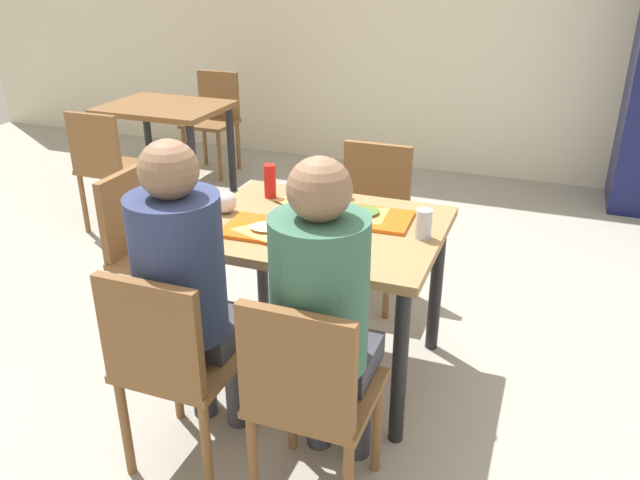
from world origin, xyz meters
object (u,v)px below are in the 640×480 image
(tray_red_near, at_px, (267,229))
(soda_can, at_px, (424,224))
(condiment_bottle, at_px, (270,181))
(background_chair_near, at_px, (107,162))
(paper_plate_center, at_px, (306,201))
(pizza_slice_b, at_px, (363,213))
(chair_near_left, at_px, (171,359))
(person_in_red, at_px, (186,279))
(tray_red_far, at_px, (369,218))
(foil_bundle, at_px, (226,202))
(chair_left_end, at_px, (147,243))
(main_table, at_px, (320,246))
(pizza_slice_d, at_px, (337,247))
(pizza_slice_c, at_px, (303,200))
(background_chair_far, at_px, (214,114))
(pizza_slice_a, at_px, (270,228))
(paper_plate_near_edge, at_px, (337,250))
(chair_near_right, at_px, (308,392))
(plastic_cup_b, at_px, (294,247))
(plastic_cup_a, at_px, (341,187))
(person_in_brown_jacket, at_px, (323,306))
(chair_far_side, at_px, (371,211))
(background_table, at_px, (166,121))

(tray_red_near, bearing_deg, soda_can, 14.78)
(condiment_bottle, distance_m, background_chair_near, 1.79)
(paper_plate_center, relative_size, pizza_slice_b, 0.79)
(chair_near_left, relative_size, person_in_red, 0.68)
(tray_red_far, relative_size, foil_bundle, 3.60)
(chair_left_end, bearing_deg, soda_can, 0.88)
(main_table, height_order, tray_red_near, tray_red_near)
(tray_red_far, xyz_separation_m, pizza_slice_d, (-0.03, -0.34, 0.01))
(pizza_slice_c, relative_size, background_chair_far, 0.26)
(soda_can, bearing_deg, pizza_slice_a, -162.85)
(tray_red_far, distance_m, background_chair_far, 3.16)
(paper_plate_near_edge, relative_size, background_chair_near, 0.26)
(chair_near_right, xyz_separation_m, paper_plate_center, (-0.42, 1.02, 0.24))
(chair_left_end, distance_m, pizza_slice_d, 1.11)
(plastic_cup_b, bearing_deg, plastic_cup_a, 94.25)
(tray_red_near, bearing_deg, plastic_cup_a, 72.48)
(person_in_brown_jacket, relative_size, pizza_slice_c, 5.64)
(tray_red_near, bearing_deg, paper_plate_center, 85.99)
(person_in_red, xyz_separation_m, person_in_brown_jacket, (0.52, 0.00, 0.00))
(chair_far_side, bearing_deg, tray_red_near, -100.96)
(pizza_slice_b, height_order, foil_bundle, foil_bundle)
(pizza_slice_b, bearing_deg, background_chair_far, 131.53)
(background_chair_far, bearing_deg, chair_near_right, -56.29)
(chair_near_left, bearing_deg, chair_left_end, 128.98)
(pizza_slice_b, bearing_deg, plastic_cup_b, -104.72)
(chair_left_end, relative_size, background_table, 0.95)
(chair_near_left, relative_size, pizza_slice_b, 3.08)
(chair_left_end, bearing_deg, plastic_cup_a, 21.74)
(chair_left_end, height_order, plastic_cup_b, chair_left_end)
(chair_left_end, distance_m, paper_plate_center, 0.82)
(plastic_cup_a, relative_size, background_chair_far, 0.12)
(tray_red_near, relative_size, pizza_slice_b, 1.30)
(chair_near_right, height_order, pizza_slice_b, chair_near_right)
(main_table, bearing_deg, background_table, 137.88)
(chair_far_side, height_order, paper_plate_center, chair_far_side)
(chair_left_end, xyz_separation_m, person_in_red, (0.64, -0.66, 0.25))
(chair_near_right, xyz_separation_m, soda_can, (0.18, 0.82, 0.30))
(paper_plate_near_edge, relative_size, foil_bundle, 2.20)
(main_table, height_order, soda_can, soda_can)
(person_in_red, bearing_deg, background_chair_near, 135.04)
(tray_red_near, height_order, background_chair_near, background_chair_near)
(pizza_slice_b, bearing_deg, tray_red_near, -140.55)
(chair_far_side, relative_size, pizza_slice_a, 3.09)
(pizza_slice_d, height_order, condiment_bottle, condiment_bottle)
(tray_red_near, distance_m, background_table, 2.56)
(paper_plate_near_edge, xyz_separation_m, pizza_slice_a, (-0.32, 0.06, 0.02))
(pizza_slice_b, xyz_separation_m, background_chair_far, (-2.07, 2.34, -0.26))
(background_table, height_order, background_chair_near, background_chair_near)
(chair_near_left, relative_size, person_in_brown_jacket, 0.68)
(person_in_red, height_order, foil_bundle, person_in_red)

